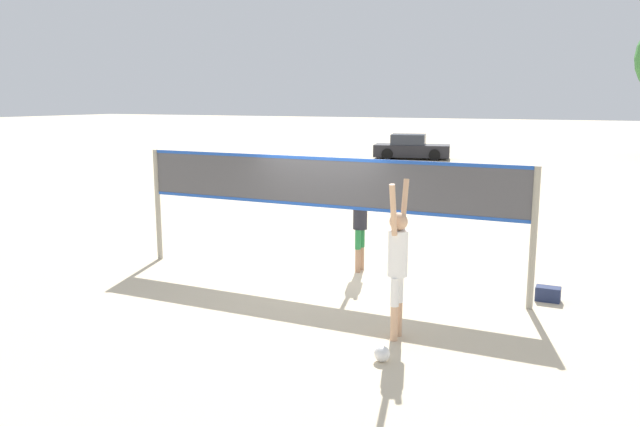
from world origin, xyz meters
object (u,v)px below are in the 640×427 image
at_px(gear_bag, 548,294).
at_px(volleyball_net, 320,191).
at_px(player_blocker, 360,216).
at_px(player_spiker, 398,256).
at_px(parked_car_near, 411,148).
at_px(volleyball, 382,354).

bearing_deg(gear_bag, volleyball_net, -172.27).
bearing_deg(player_blocker, player_spiker, 30.02).
height_order(player_spiker, gear_bag, player_spiker).
xyz_separation_m(volleyball_net, parked_car_near, (-5.66, 24.44, -1.09)).
xyz_separation_m(player_spiker, gear_bag, (1.83, 2.72, -1.10)).
bearing_deg(volleyball, player_spiker, 96.06).
bearing_deg(player_spiker, volleyball_net, 45.85).
distance_m(gear_bag, parked_car_near, 25.79).
relative_size(player_spiker, volleyball, 10.89).
relative_size(player_blocker, parked_car_near, 0.47).
bearing_deg(volleyball_net, volleyball, -52.51).
relative_size(gear_bag, parked_car_near, 0.09).
distance_m(player_spiker, gear_bag, 3.46).
xyz_separation_m(volleyball, gear_bag, (1.73, 3.59, 0.02)).
xyz_separation_m(volleyball, parked_car_near, (-7.99, 27.47, 0.52)).
bearing_deg(volleyball_net, player_spiker, -44.15).
bearing_deg(gear_bag, parked_car_near, 112.15).
relative_size(player_spiker, player_blocker, 1.08).
bearing_deg(parked_car_near, player_blocker, -88.18).
xyz_separation_m(volleyball_net, player_blocker, (0.44, 0.93, -0.60)).
bearing_deg(volleyball, gear_bag, 64.20).
bearing_deg(gear_bag, volleyball, -115.80).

